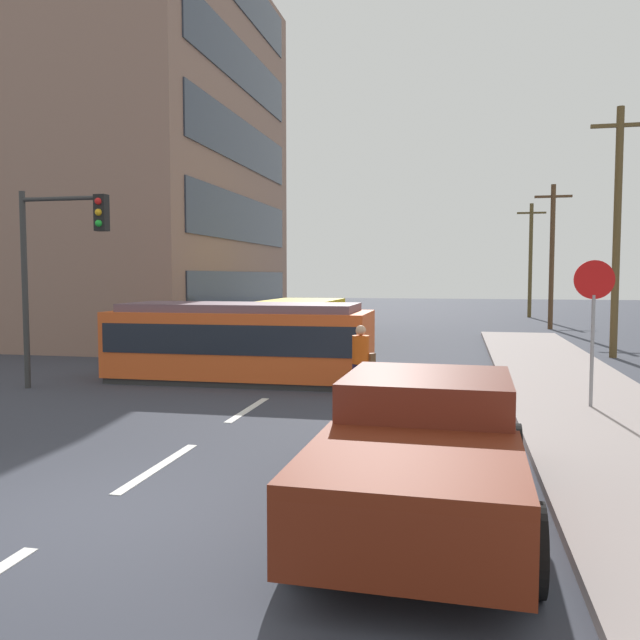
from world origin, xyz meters
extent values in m
plane|color=#363843|center=(0.00, 10.00, 0.00)|extent=(120.00, 120.00, 0.00)
cube|color=gray|center=(6.80, 6.00, 0.07)|extent=(3.20, 36.00, 0.14)
cube|color=silver|center=(0.00, 2.00, 0.01)|extent=(0.16, 2.40, 0.01)
cube|color=silver|center=(0.00, 6.00, 0.01)|extent=(0.16, 2.40, 0.01)
cube|color=silver|center=(0.00, 15.47, 0.01)|extent=(0.16, 2.40, 0.01)
cube|color=silver|center=(0.00, 21.47, 0.01)|extent=(0.16, 2.40, 0.01)
cube|color=#8B6A5B|center=(-13.45, 20.10, 8.00)|extent=(17.13, 14.24, 16.00)
cube|color=#2D3847|center=(-4.85, 20.10, 1.92)|extent=(0.06, 12.10, 1.92)
cube|color=#2D3847|center=(-4.85, 20.10, 5.12)|extent=(0.06, 12.10, 1.92)
cube|color=#2D3847|center=(-4.85, 20.10, 8.32)|extent=(0.06, 12.10, 1.92)
cube|color=#2D3847|center=(-4.85, 20.10, 11.52)|extent=(0.06, 12.10, 1.92)
cube|color=#DB5422|center=(-1.34, 9.47, 0.98)|extent=(6.68, 2.58, 1.66)
cube|color=#2D2D2D|center=(-1.34, 9.47, 0.07)|extent=(6.54, 2.45, 0.15)
cube|color=#664D58|center=(-1.34, 9.47, 1.91)|extent=(6.01, 2.20, 0.20)
cube|color=#1E232D|center=(-1.34, 9.47, 1.18)|extent=(6.41, 2.62, 0.73)
cube|color=gold|center=(-1.58, 16.70, 1.05)|extent=(2.57, 5.04, 1.50)
cube|color=black|center=(-1.61, 14.25, 1.28)|extent=(2.25, 0.15, 0.90)
cube|color=black|center=(-1.58, 16.70, 1.32)|extent=(2.60, 4.29, 0.60)
cylinder|color=black|center=(-1.60, 15.10, 0.45)|extent=(2.56, 0.94, 0.90)
cylinder|color=black|center=(-1.56, 18.30, 0.45)|extent=(2.56, 0.94, 0.90)
cylinder|color=#292141|center=(2.03, 7.16, 0.42)|extent=(0.16, 0.16, 0.85)
cylinder|color=#292141|center=(2.23, 7.16, 0.42)|extent=(0.16, 0.16, 0.85)
cylinder|color=#DB5112|center=(2.13, 7.16, 1.15)|extent=(0.36, 0.36, 0.60)
sphere|color=tan|center=(2.13, 7.16, 1.56)|extent=(0.22, 0.22, 0.22)
cube|color=brown|center=(2.35, 7.21, 0.95)|extent=(0.18, 0.22, 0.24)
cube|color=maroon|center=(3.78, 0.82, 0.68)|extent=(2.14, 5.05, 0.65)
cube|color=maroon|center=(3.79, 1.37, 1.27)|extent=(1.95, 1.95, 0.55)
cube|color=maroon|center=(3.74, -0.56, 1.06)|extent=(2.06, 2.30, 0.12)
cylinder|color=black|center=(2.82, 2.34, 0.40)|extent=(0.30, 0.81, 0.80)
cylinder|color=black|center=(4.82, 2.29, 0.40)|extent=(0.30, 0.81, 0.80)
cylinder|color=black|center=(2.74, -0.65, 0.40)|extent=(0.30, 0.81, 0.80)
cylinder|color=black|center=(4.74, -0.71, 0.40)|extent=(0.30, 0.81, 0.80)
cylinder|color=gray|center=(6.73, 7.12, 1.24)|extent=(0.07, 0.07, 2.20)
cylinder|color=red|center=(6.73, 7.12, 2.64)|extent=(0.76, 0.04, 0.76)
cylinder|color=#333333|center=(-6.03, 7.31, 2.36)|extent=(0.14, 0.14, 4.72)
cylinder|color=#333333|center=(-4.99, 7.31, 4.52)|extent=(2.07, 0.10, 0.10)
cube|color=black|center=(-3.95, 7.31, 4.17)|extent=(0.28, 0.24, 0.84)
sphere|color=red|center=(-3.95, 7.18, 4.42)|extent=(0.16, 0.16, 0.16)
sphere|color=gold|center=(-3.95, 7.18, 4.17)|extent=(0.16, 0.16, 0.16)
sphere|color=green|center=(-3.95, 7.18, 3.92)|extent=(0.16, 0.16, 0.16)
cylinder|color=brown|center=(9.19, 16.44, 4.08)|extent=(0.24, 0.24, 8.16)
cube|color=brown|center=(9.19, 16.44, 7.56)|extent=(1.80, 0.12, 0.12)
cylinder|color=brown|center=(8.73, 27.93, 3.63)|extent=(0.24, 0.24, 7.25)
cube|color=brown|center=(8.73, 27.93, 6.65)|extent=(1.80, 0.12, 0.12)
cylinder|color=brown|center=(8.69, 37.29, 3.66)|extent=(0.24, 0.24, 7.32)
cube|color=brown|center=(8.69, 37.29, 6.72)|extent=(1.80, 0.12, 0.12)
camera|label=1|loc=(4.12, -6.30, 2.73)|focal=36.16mm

